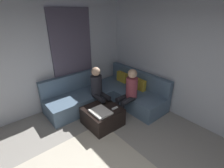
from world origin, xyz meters
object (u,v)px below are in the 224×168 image
Objects in this scene: game_remote at (115,108)px; person_on_couch_side at (99,89)px; person_on_couch_back at (129,91)px; ottoman at (102,116)px; coffee_mug at (103,100)px; sectional_couch at (108,95)px.

person_on_couch_side is (-0.64, 0.03, 0.23)m from game_remote.
game_remote is 0.12× the size of person_on_couch_back.
ottoman is at bearing 61.68° from person_on_couch_side.
person_on_couch_back is 1.00× the size of person_on_couch_side.
ottoman is 0.36m from game_remote.
person_on_couch_side is (-0.46, 0.25, 0.45)m from ottoman.
coffee_mug is 0.63× the size of game_remote.
ottoman is (0.61, -0.67, -0.07)m from sectional_couch.
person_on_couch_back is at bearing 59.06° from coffee_mug.
game_remote reaches higher than ottoman.
person_on_couch_side reaches higher than game_remote.
sectional_couch is at bearing -160.65° from person_on_couch_side.
ottoman is at bearing -39.29° from coffee_mug.
person_on_couch_back is (-0.07, 0.50, 0.23)m from game_remote.
person_on_couch_back is (0.33, 0.54, 0.19)m from coffee_mug.
coffee_mug is 0.66m from person_on_couch_back.
ottoman is 0.63× the size of person_on_couch_side.
coffee_mug reaches higher than game_remote.
sectional_couch is 17.00× the size of game_remote.
sectional_couch reaches higher than ottoman.
coffee_mug is at bearing -51.49° from sectional_couch.
ottoman is at bearing -47.69° from sectional_couch.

